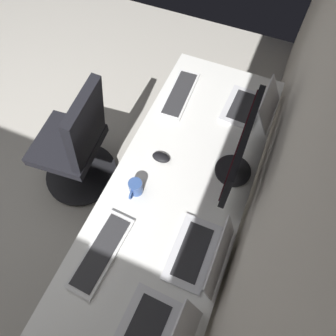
{
  "coord_description": "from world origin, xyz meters",
  "views": [
    {
      "loc": [
        0.52,
        1.83,
        2.26
      ],
      "look_at": [
        -0.16,
        1.54,
        0.95
      ],
      "focal_mm": 33.66,
      "sensor_mm": 36.0,
      "label": 1
    }
  ],
  "objects_px": {
    "laptop_center": "(203,254)",
    "keyboard_spare": "(180,94)",
    "monitor_primary": "(240,148)",
    "laptop_left": "(253,106)",
    "coffee_mug": "(135,188)",
    "keyboard_main": "(101,252)",
    "office_chair": "(77,147)",
    "drawer_pedestal": "(165,252)",
    "mouse_main": "(161,157)"
  },
  "relations": [
    {
      "from": "drawer_pedestal",
      "to": "keyboard_spare",
      "type": "distance_m",
      "value": 0.99
    },
    {
      "from": "coffee_mug",
      "to": "mouse_main",
      "type": "bearing_deg",
      "value": 169.76
    },
    {
      "from": "mouse_main",
      "to": "coffee_mug",
      "type": "height_order",
      "value": "coffee_mug"
    },
    {
      "from": "laptop_center",
      "to": "mouse_main",
      "type": "xyz_separation_m",
      "value": [
        -0.43,
        -0.4,
        -0.03
      ]
    },
    {
      "from": "drawer_pedestal",
      "to": "monitor_primary",
      "type": "xyz_separation_m",
      "value": [
        -0.47,
        0.21,
        0.61
      ]
    },
    {
      "from": "laptop_left",
      "to": "keyboard_main",
      "type": "relative_size",
      "value": 0.74
    },
    {
      "from": "laptop_left",
      "to": "coffee_mug",
      "type": "relative_size",
      "value": 2.8
    },
    {
      "from": "mouse_main",
      "to": "office_chair",
      "type": "relative_size",
      "value": 0.11
    },
    {
      "from": "laptop_center",
      "to": "office_chair",
      "type": "height_order",
      "value": "office_chair"
    },
    {
      "from": "drawer_pedestal",
      "to": "laptop_left",
      "type": "height_order",
      "value": "laptop_left"
    },
    {
      "from": "drawer_pedestal",
      "to": "laptop_center",
      "type": "height_order",
      "value": "laptop_center"
    },
    {
      "from": "keyboard_main",
      "to": "office_chair",
      "type": "height_order",
      "value": "office_chair"
    },
    {
      "from": "mouse_main",
      "to": "monitor_primary",
      "type": "bearing_deg",
      "value": 101.49
    },
    {
      "from": "laptop_left",
      "to": "coffee_mug",
      "type": "xyz_separation_m",
      "value": [
        0.77,
        -0.42,
        -0.0
      ]
    },
    {
      "from": "keyboard_spare",
      "to": "drawer_pedestal",
      "type": "bearing_deg",
      "value": 16.73
    },
    {
      "from": "laptop_left",
      "to": "coffee_mug",
      "type": "distance_m",
      "value": 0.88
    },
    {
      "from": "drawer_pedestal",
      "to": "keyboard_spare",
      "type": "relative_size",
      "value": 1.63
    },
    {
      "from": "laptop_left",
      "to": "keyboard_main",
      "type": "distance_m",
      "value": 1.22
    },
    {
      "from": "monitor_primary",
      "to": "laptop_left",
      "type": "distance_m",
      "value": 0.49
    },
    {
      "from": "drawer_pedestal",
      "to": "laptop_center",
      "type": "bearing_deg",
      "value": 79.3
    },
    {
      "from": "office_chair",
      "to": "keyboard_main",
      "type": "bearing_deg",
      "value": 43.52
    },
    {
      "from": "mouse_main",
      "to": "laptop_left",
      "type": "bearing_deg",
      "value": 144.79
    },
    {
      "from": "laptop_left",
      "to": "office_chair",
      "type": "xyz_separation_m",
      "value": [
        0.52,
        -1.02,
        -0.32
      ]
    },
    {
      "from": "drawer_pedestal",
      "to": "monitor_primary",
      "type": "distance_m",
      "value": 0.8
    },
    {
      "from": "drawer_pedestal",
      "to": "monitor_primary",
      "type": "bearing_deg",
      "value": 155.67
    },
    {
      "from": "coffee_mug",
      "to": "laptop_left",
      "type": "bearing_deg",
      "value": 151.44
    },
    {
      "from": "keyboard_spare",
      "to": "coffee_mug",
      "type": "distance_m",
      "value": 0.72
    },
    {
      "from": "keyboard_spare",
      "to": "coffee_mug",
      "type": "relative_size",
      "value": 3.77
    },
    {
      "from": "laptop_left",
      "to": "mouse_main",
      "type": "bearing_deg",
      "value": -35.21
    },
    {
      "from": "drawer_pedestal",
      "to": "office_chair",
      "type": "relative_size",
      "value": 0.72
    },
    {
      "from": "monitor_primary",
      "to": "coffee_mug",
      "type": "height_order",
      "value": "monitor_primary"
    },
    {
      "from": "keyboard_main",
      "to": "office_chair",
      "type": "xyz_separation_m",
      "value": [
        -0.61,
        -0.58,
        -0.28
      ]
    },
    {
      "from": "laptop_left",
      "to": "office_chair",
      "type": "height_order",
      "value": "office_chair"
    },
    {
      "from": "drawer_pedestal",
      "to": "office_chair",
      "type": "distance_m",
      "value": 0.92
    },
    {
      "from": "keyboard_main",
      "to": "mouse_main",
      "type": "height_order",
      "value": "mouse_main"
    },
    {
      "from": "coffee_mug",
      "to": "office_chair",
      "type": "relative_size",
      "value": 0.12
    },
    {
      "from": "laptop_left",
      "to": "coffee_mug",
      "type": "height_order",
      "value": "laptop_left"
    },
    {
      "from": "laptop_center",
      "to": "keyboard_spare",
      "type": "relative_size",
      "value": 0.82
    },
    {
      "from": "mouse_main",
      "to": "coffee_mug",
      "type": "relative_size",
      "value": 0.92
    },
    {
      "from": "keyboard_spare",
      "to": "coffee_mug",
      "type": "xyz_separation_m",
      "value": [
        0.72,
        0.04,
        0.04
      ]
    },
    {
      "from": "laptop_center",
      "to": "office_chair",
      "type": "bearing_deg",
      "value": -113.03
    },
    {
      "from": "keyboard_main",
      "to": "office_chair",
      "type": "distance_m",
      "value": 0.89
    },
    {
      "from": "monitor_primary",
      "to": "laptop_left",
      "type": "xyz_separation_m",
      "value": [
        -0.46,
        -0.02,
        -0.18
      ]
    },
    {
      "from": "office_chair",
      "to": "laptop_left",
      "type": "bearing_deg",
      "value": 117.31
    },
    {
      "from": "monitor_primary",
      "to": "laptop_left",
      "type": "height_order",
      "value": "monitor_primary"
    },
    {
      "from": "laptop_center",
      "to": "keyboard_spare",
      "type": "bearing_deg",
      "value": -152.34
    },
    {
      "from": "monitor_primary",
      "to": "laptop_left",
      "type": "relative_size",
      "value": 1.8
    },
    {
      "from": "office_chair",
      "to": "laptop_center",
      "type": "bearing_deg",
      "value": 66.97
    },
    {
      "from": "keyboard_main",
      "to": "coffee_mug",
      "type": "xyz_separation_m",
      "value": [
        -0.36,
        0.01,
        0.04
      ]
    },
    {
      "from": "drawer_pedestal",
      "to": "laptop_left",
      "type": "xyz_separation_m",
      "value": [
        -0.92,
        0.19,
        0.43
      ]
    }
  ]
}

